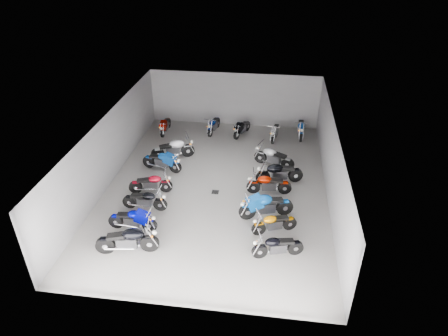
{
  "coord_description": "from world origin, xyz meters",
  "views": [
    {
      "loc": [
        2.4,
        -15.31,
        10.21
      ],
      "look_at": [
        0.33,
        0.01,
        1.0
      ],
      "focal_mm": 32.0,
      "sensor_mm": 36.0,
      "label": 1
    }
  ],
  "objects_px": {
    "motorcycle_left_a": "(128,240)",
    "motorcycle_right_f": "(273,157)",
    "drain_grate": "(215,192)",
    "motorcycle_left_b": "(133,220)",
    "motorcycle_right_b": "(274,223)",
    "motorcycle_back_a": "(165,125)",
    "motorcycle_back_d": "(242,128)",
    "motorcycle_right_a": "(277,246)",
    "motorcycle_left_c": "(145,200)",
    "motorcycle_back_c": "(214,125)",
    "motorcycle_back_e": "(275,131)",
    "motorcycle_left_e": "(162,161)",
    "motorcycle_right_c": "(266,206)",
    "motorcycle_right_e": "(279,173)",
    "motorcycle_back_f": "(301,128)",
    "motorcycle_left_d": "(151,183)",
    "motorcycle_left_f": "(173,149)",
    "motorcycle_right_d": "(269,184)"
  },
  "relations": [
    {
      "from": "motorcycle_left_a",
      "to": "motorcycle_back_e",
      "type": "height_order",
      "value": "motorcycle_left_a"
    },
    {
      "from": "motorcycle_back_a",
      "to": "motorcycle_back_e",
      "type": "relative_size",
      "value": 0.99
    },
    {
      "from": "motorcycle_right_a",
      "to": "motorcycle_right_b",
      "type": "bearing_deg",
      "value": -9.36
    },
    {
      "from": "motorcycle_left_a",
      "to": "drain_grate",
      "type": "bearing_deg",
      "value": 137.8
    },
    {
      "from": "motorcycle_left_e",
      "to": "motorcycle_back_c",
      "type": "xyz_separation_m",
      "value": [
        1.82,
        4.63,
        -0.04
      ]
    },
    {
      "from": "motorcycle_left_c",
      "to": "motorcycle_right_a",
      "type": "relative_size",
      "value": 1.03
    },
    {
      "from": "motorcycle_left_e",
      "to": "motorcycle_back_a",
      "type": "xyz_separation_m",
      "value": [
        -0.97,
        4.2,
        -0.06
      ]
    },
    {
      "from": "motorcycle_left_d",
      "to": "motorcycle_right_a",
      "type": "xyz_separation_m",
      "value": [
        5.69,
        -3.4,
        -0.01
      ]
    },
    {
      "from": "drain_grate",
      "to": "motorcycle_back_d",
      "type": "bearing_deg",
      "value": 84.1
    },
    {
      "from": "motorcycle_back_c",
      "to": "motorcycle_back_f",
      "type": "relative_size",
      "value": 0.91
    },
    {
      "from": "motorcycle_left_a",
      "to": "motorcycle_back_c",
      "type": "relative_size",
      "value": 1.19
    },
    {
      "from": "motorcycle_right_b",
      "to": "motorcycle_back_a",
      "type": "height_order",
      "value": "same"
    },
    {
      "from": "drain_grate",
      "to": "motorcycle_left_b",
      "type": "xyz_separation_m",
      "value": [
        -2.8,
        -3.02,
        0.47
      ]
    },
    {
      "from": "motorcycle_back_d",
      "to": "motorcycle_right_e",
      "type": "bearing_deg",
      "value": 136.3
    },
    {
      "from": "motorcycle_back_e",
      "to": "motorcycle_back_f",
      "type": "bearing_deg",
      "value": -150.96
    },
    {
      "from": "motorcycle_right_b",
      "to": "motorcycle_back_c",
      "type": "xyz_separation_m",
      "value": [
        -3.73,
        8.66,
        0.02
      ]
    },
    {
      "from": "motorcycle_left_c",
      "to": "motorcycle_left_e",
      "type": "relative_size",
      "value": 0.94
    },
    {
      "from": "motorcycle_left_d",
      "to": "motorcycle_left_a",
      "type": "bearing_deg",
      "value": -6.75
    },
    {
      "from": "motorcycle_left_f",
      "to": "motorcycle_right_d",
      "type": "distance_m",
      "value": 5.62
    },
    {
      "from": "motorcycle_right_a",
      "to": "motorcycle_right_b",
      "type": "xyz_separation_m",
      "value": [
        -0.15,
        1.33,
        -0.02
      ]
    },
    {
      "from": "motorcycle_left_f",
      "to": "motorcycle_back_d",
      "type": "relative_size",
      "value": 1.21
    },
    {
      "from": "motorcycle_right_e",
      "to": "motorcycle_back_e",
      "type": "xyz_separation_m",
      "value": [
        -0.28,
        4.62,
        -0.09
      ]
    },
    {
      "from": "motorcycle_left_d",
      "to": "motorcycle_right_c",
      "type": "xyz_separation_m",
      "value": [
        5.17,
        -1.11,
        0.08
      ]
    },
    {
      "from": "motorcycle_right_b",
      "to": "motorcycle_right_d",
      "type": "distance_m",
      "value": 2.71
    },
    {
      "from": "motorcycle_back_e",
      "to": "motorcycle_left_c",
      "type": "bearing_deg",
      "value": 63.62
    },
    {
      "from": "drain_grate",
      "to": "motorcycle_left_e",
      "type": "height_order",
      "value": "motorcycle_left_e"
    },
    {
      "from": "drain_grate",
      "to": "motorcycle_back_d",
      "type": "height_order",
      "value": "motorcycle_back_d"
    },
    {
      "from": "motorcycle_left_b",
      "to": "motorcycle_right_e",
      "type": "relative_size",
      "value": 0.91
    },
    {
      "from": "motorcycle_back_c",
      "to": "motorcycle_back_d",
      "type": "relative_size",
      "value": 1.09
    },
    {
      "from": "motorcycle_left_f",
      "to": "motorcycle_back_d",
      "type": "xyz_separation_m",
      "value": [
        3.24,
        3.21,
        -0.1
      ]
    },
    {
      "from": "motorcycle_left_b",
      "to": "motorcycle_back_c",
      "type": "relative_size",
      "value": 1.04
    },
    {
      "from": "motorcycle_back_c",
      "to": "motorcycle_back_e",
      "type": "distance_m",
      "value": 3.6
    },
    {
      "from": "motorcycle_left_d",
      "to": "motorcycle_left_c",
      "type": "bearing_deg",
      "value": -5.79
    },
    {
      "from": "motorcycle_left_b",
      "to": "motorcycle_left_c",
      "type": "relative_size",
      "value": 1.03
    },
    {
      "from": "motorcycle_right_c",
      "to": "motorcycle_back_c",
      "type": "relative_size",
      "value": 1.16
    },
    {
      "from": "drain_grate",
      "to": "motorcycle_left_c",
      "type": "distance_m",
      "value": 3.22
    },
    {
      "from": "motorcycle_back_c",
      "to": "motorcycle_back_e",
      "type": "xyz_separation_m",
      "value": [
        3.58,
        -0.4,
        -0.01
      ]
    },
    {
      "from": "motorcycle_right_b",
      "to": "motorcycle_right_f",
      "type": "bearing_deg",
      "value": -20.68
    },
    {
      "from": "motorcycle_left_b",
      "to": "motorcycle_back_a",
      "type": "relative_size",
      "value": 1.08
    },
    {
      "from": "motorcycle_back_e",
      "to": "motorcycle_right_f",
      "type": "bearing_deg",
      "value": 98.66
    },
    {
      "from": "motorcycle_left_e",
      "to": "motorcycle_back_e",
      "type": "bearing_deg",
      "value": 140.79
    },
    {
      "from": "drain_grate",
      "to": "motorcycle_right_a",
      "type": "height_order",
      "value": "motorcycle_right_a"
    },
    {
      "from": "motorcycle_right_a",
      "to": "motorcycle_back_a",
      "type": "bearing_deg",
      "value": 19.04
    },
    {
      "from": "motorcycle_left_a",
      "to": "motorcycle_right_f",
      "type": "distance_m",
      "value": 8.64
    },
    {
      "from": "drain_grate",
      "to": "motorcycle_right_c",
      "type": "bearing_deg",
      "value": -32.8
    },
    {
      "from": "drain_grate",
      "to": "motorcycle_left_e",
      "type": "xyz_separation_m",
      "value": [
        -2.87,
        1.59,
        0.5
      ]
    },
    {
      "from": "motorcycle_back_d",
      "to": "drain_grate",
      "type": "bearing_deg",
      "value": 106.0
    },
    {
      "from": "motorcycle_left_b",
      "to": "motorcycle_back_f",
      "type": "height_order",
      "value": "motorcycle_back_f"
    },
    {
      "from": "motorcycle_left_c",
      "to": "motorcycle_right_f",
      "type": "distance_m",
      "value": 6.82
    },
    {
      "from": "motorcycle_right_a",
      "to": "motorcycle_back_f",
      "type": "bearing_deg",
      "value": -22.41
    }
  ]
}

